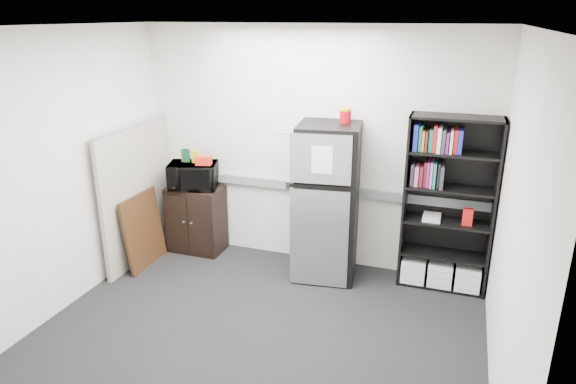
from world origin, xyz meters
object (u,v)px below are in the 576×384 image
Objects in this scene: bookshelf at (448,206)px; cubicle_partition at (137,194)px; microwave at (193,176)px; cabinet at (196,219)px; refrigerator at (327,202)px.

bookshelf is 1.14× the size of cubicle_partition.
microwave is (-2.91, -0.08, 0.06)m from bookshelf.
cabinet is (-2.91, -0.06, -0.51)m from bookshelf.
microwave is at bearing 170.35° from refrigerator.
bookshelf is 2.27× the size of cabinet.
bookshelf reaches higher than microwave.
microwave is at bearing -178.42° from bookshelf.
microwave is 0.33× the size of refrigerator.
bookshelf is 2.92m from microwave.
microwave reaches higher than cabinet.
microwave is (0.00, -0.02, 0.56)m from cabinet.
refrigerator reaches higher than microwave.
refrigerator reaches higher than cubicle_partition.
cubicle_partition is 2.90× the size of microwave.
microwave is 1.67m from refrigerator.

